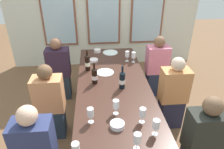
% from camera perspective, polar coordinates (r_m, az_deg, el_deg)
% --- Properties ---
extents(ground_plane, '(12.00, 12.00, 0.00)m').
position_cam_1_polar(ground_plane, '(3.22, 0.40, -14.46)').
color(ground_plane, brown).
extents(back_wall_with_windows, '(4.16, 0.10, 2.90)m').
position_cam_1_polar(back_wall_with_windows, '(4.64, -2.39, 19.52)').
color(back_wall_with_windows, silver).
rests_on(back_wall_with_windows, ground).
extents(dining_table, '(0.96, 2.64, 0.74)m').
position_cam_1_polar(dining_table, '(2.80, 0.44, -4.40)').
color(dining_table, '#3F251C').
rests_on(dining_table, ground).
extents(white_plate_0, '(0.26, 0.26, 0.01)m').
position_cam_1_polar(white_plate_0, '(3.76, -0.45, 6.01)').
color(white_plate_0, white).
rests_on(white_plate_0, dining_table).
extents(white_plate_1, '(0.26, 0.26, 0.01)m').
position_cam_1_polar(white_plate_1, '(3.10, -1.89, 0.59)').
color(white_plate_1, white).
rests_on(white_plate_1, dining_table).
extents(wine_bottle_0, '(0.08, 0.08, 0.30)m').
position_cam_1_polar(wine_bottle_0, '(2.79, -4.78, -0.34)').
color(wine_bottle_0, black).
rests_on(wine_bottle_0, dining_table).
extents(wine_bottle_1, '(0.08, 0.08, 0.33)m').
position_cam_1_polar(wine_bottle_1, '(3.13, -6.71, 3.26)').
color(wine_bottle_1, black).
rests_on(wine_bottle_1, dining_table).
extents(wine_bottle_2, '(0.08, 0.08, 0.31)m').
position_cam_1_polar(wine_bottle_2, '(2.68, 2.79, -1.48)').
color(wine_bottle_2, black).
rests_on(wine_bottle_2, dining_table).
extents(tasting_bowl_0, '(0.15, 0.15, 0.05)m').
position_cam_1_polar(tasting_bowl_0, '(2.15, 1.45, -13.61)').
color(tasting_bowl_0, white).
rests_on(tasting_bowl_0, dining_table).
extents(tasting_bowl_1, '(0.14, 0.14, 0.04)m').
position_cam_1_polar(tasting_bowl_1, '(3.45, -5.03, 3.89)').
color(tasting_bowl_1, white).
rests_on(tasting_bowl_1, dining_table).
extents(tasting_bowl_3, '(0.12, 0.12, 0.05)m').
position_cam_1_polar(tasting_bowl_3, '(3.79, -4.02, 6.48)').
color(tasting_bowl_3, white).
rests_on(tasting_bowl_3, dining_table).
extents(wine_glass_0, '(0.07, 0.07, 0.17)m').
position_cam_1_polar(wine_glass_0, '(1.90, 6.90, -17.04)').
color(wine_glass_0, white).
rests_on(wine_glass_0, dining_table).
extents(wine_glass_1, '(0.07, 0.07, 0.17)m').
position_cam_1_polar(wine_glass_1, '(3.38, 5.91, 5.24)').
color(wine_glass_1, white).
rests_on(wine_glass_1, dining_table).
extents(wine_glass_2, '(0.07, 0.07, 0.17)m').
position_cam_1_polar(wine_glass_2, '(3.41, 4.17, 5.52)').
color(wine_glass_2, white).
rests_on(wine_glass_2, dining_table).
extents(wine_glass_3, '(0.07, 0.07, 0.17)m').
position_cam_1_polar(wine_glass_3, '(1.84, -9.87, -19.28)').
color(wine_glass_3, white).
rests_on(wine_glass_3, dining_table).
extents(wine_glass_4, '(0.07, 0.07, 0.17)m').
position_cam_1_polar(wine_glass_4, '(2.16, 8.35, -10.28)').
color(wine_glass_4, white).
rests_on(wine_glass_4, dining_table).
extents(wine_glass_5, '(0.07, 0.07, 0.17)m').
position_cam_1_polar(wine_glass_5, '(2.15, -5.91, -10.33)').
color(wine_glass_5, white).
rests_on(wine_glass_5, dining_table).
extents(wine_glass_6, '(0.07, 0.07, 0.17)m').
position_cam_1_polar(wine_glass_6, '(2.25, 1.08, -8.28)').
color(wine_glass_6, white).
rests_on(wine_glass_6, dining_table).
extents(wine_glass_7, '(0.07, 0.07, 0.17)m').
position_cam_1_polar(wine_glass_7, '(2.06, 11.93, -13.29)').
color(wine_glass_7, white).
rests_on(wine_glass_7, dining_table).
extents(seated_person_0, '(0.38, 0.24, 1.11)m').
position_cam_1_polar(seated_person_0, '(3.71, -14.15, 0.99)').
color(seated_person_0, '#252F39').
rests_on(seated_person_0, ground).
extents(seated_person_1, '(0.38, 0.24, 1.11)m').
position_cam_1_polar(seated_person_1, '(3.78, 12.05, 1.76)').
color(seated_person_1, '#222B43').
rests_on(seated_person_1, ground).
extents(seated_person_2, '(0.38, 0.24, 1.11)m').
position_cam_1_polar(seated_person_2, '(2.92, -16.50, -7.81)').
color(seated_person_2, '#212F3D').
rests_on(seated_person_2, ground).
extents(seated_person_3, '(0.38, 0.24, 1.11)m').
position_cam_1_polar(seated_person_3, '(3.10, 16.27, -5.41)').
color(seated_person_3, '#24253A').
rests_on(seated_person_3, ground).
extents(seated_person_5, '(0.38, 0.24, 1.11)m').
position_cam_1_polar(seated_person_5, '(2.49, 23.35, -16.86)').
color(seated_person_5, '#2B253B').
rests_on(seated_person_5, ground).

